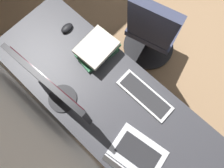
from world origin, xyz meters
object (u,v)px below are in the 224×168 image
object	(u,v)px
laptop_leftmost	(134,161)
mouse_main	(67,28)
monitor_primary	(53,88)
drawer_pedestal	(93,97)
office_chair	(152,32)
keyboard_main	(145,95)
book_stack_near	(97,50)

from	to	relation	value
laptop_leftmost	mouse_main	size ratio (longest dim) A/B	3.62
monitor_primary	laptop_leftmost	distance (m)	0.67
drawer_pedestal	monitor_primary	size ratio (longest dim) A/B	1.23
office_chair	drawer_pedestal	bearing A→B (deg)	91.04
mouse_main	keyboard_main	bearing A→B (deg)	-179.45
book_stack_near	office_chair	distance (m)	0.68
mouse_main	office_chair	xyz separation A→B (m)	(-0.43, -0.60, -0.29)
keyboard_main	book_stack_near	xyz separation A→B (m)	(0.47, -0.01, 0.05)
monitor_primary	book_stack_near	world-z (taller)	monitor_primary
drawer_pedestal	keyboard_main	distance (m)	0.56
laptop_leftmost	keyboard_main	world-z (taller)	laptop_leftmost
book_stack_near	mouse_main	bearing A→B (deg)	2.83
monitor_primary	keyboard_main	distance (m)	0.63
drawer_pedestal	book_stack_near	distance (m)	0.51
monitor_primary	book_stack_near	xyz separation A→B (m)	(0.06, -0.42, -0.21)
mouse_main	book_stack_near	xyz separation A→B (m)	(-0.32, -0.02, 0.04)
monitor_primary	laptop_leftmost	world-z (taller)	monitor_primary
laptop_leftmost	book_stack_near	xyz separation A→B (m)	(0.69, -0.38, 0.01)
laptop_leftmost	keyboard_main	distance (m)	0.44
laptop_leftmost	mouse_main	bearing A→B (deg)	-20.01
book_stack_near	office_chair	xyz separation A→B (m)	(-0.11, -0.58, -0.33)
laptop_leftmost	keyboard_main	size ratio (longest dim) A/B	0.90
laptop_leftmost	office_chair	xyz separation A→B (m)	(0.58, -0.97, -0.33)
keyboard_main	book_stack_near	bearing A→B (deg)	-1.00
keyboard_main	drawer_pedestal	bearing A→B (deg)	32.66
monitor_primary	mouse_main	size ratio (longest dim) A/B	5.43
monitor_primary	mouse_main	xyz separation A→B (m)	(0.38, -0.40, -0.25)
monitor_primary	office_chair	distance (m)	1.14
keyboard_main	laptop_leftmost	bearing A→B (deg)	120.87
laptop_leftmost	mouse_main	distance (m)	1.08
laptop_leftmost	office_chair	world-z (taller)	office_chair
keyboard_main	mouse_main	bearing A→B (deg)	0.55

